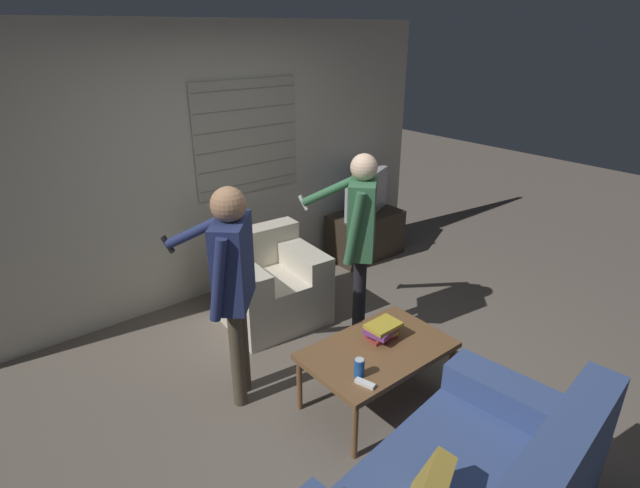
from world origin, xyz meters
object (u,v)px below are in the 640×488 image
object	(u,v)px
tv	(366,193)
person_right_standing	(361,227)
soda_can	(359,368)
armchair_beige	(269,285)
book_stack	(382,330)
spare_remote	(365,383)
coffee_table	(378,353)
person_left_standing	(232,272)

from	to	relation	value
tv	person_right_standing	size ratio (longest dim) A/B	0.48
tv	soda_can	bearing A→B (deg)	21.15
armchair_beige	person_right_standing	xyz separation A→B (m)	(0.41, -0.74, 0.69)
book_stack	spare_remote	size ratio (longest dim) A/B	1.91
soda_can	spare_remote	xyz separation A→B (m)	(-0.03, -0.09, -0.05)
coffee_table	spare_remote	size ratio (longest dim) A/B	7.46
person_right_standing	book_stack	world-z (taller)	person_right_standing
tv	person_right_standing	distance (m)	1.71
person_right_standing	soda_can	xyz separation A→B (m)	(-0.76, -0.82, -0.51)
coffee_table	spare_remote	bearing A→B (deg)	-146.55
coffee_table	tv	world-z (taller)	tv
person_left_standing	tv	bearing A→B (deg)	-21.33
person_left_standing	soda_can	xyz separation A→B (m)	(0.41, -0.79, -0.49)
book_stack	soda_can	size ratio (longest dim) A/B	2.06
person_left_standing	book_stack	bearing A→B (deg)	-83.85
person_left_standing	spare_remote	xyz separation A→B (m)	(0.38, -0.88, -0.54)
armchair_beige	coffee_table	bearing A→B (deg)	92.16
soda_can	person_right_standing	bearing A→B (deg)	47.13
armchair_beige	soda_can	bearing A→B (deg)	81.39
armchair_beige	soda_can	distance (m)	1.61
coffee_table	person_left_standing	bearing A→B (deg)	137.41
soda_can	book_stack	bearing A→B (deg)	26.36
armchair_beige	coffee_table	world-z (taller)	armchair_beige
book_stack	person_left_standing	bearing A→B (deg)	144.26
person_right_standing	armchair_beige	bearing A→B (deg)	76.13
coffee_table	person_left_standing	world-z (taller)	person_left_standing
armchair_beige	tv	distance (m)	1.73
spare_remote	coffee_table	bearing A→B (deg)	16.75
person_right_standing	soda_can	bearing A→B (deg)	-175.59
coffee_table	person_right_standing	size ratio (longest dim) A/B	0.63
coffee_table	armchair_beige	bearing A→B (deg)	87.84
person_left_standing	book_stack	size ratio (longest dim) A/B	6.11
tv	soda_can	xyz separation A→B (m)	(-1.98, -2.00, -0.25)
armchair_beige	spare_remote	distance (m)	1.70
armchair_beige	person_left_standing	xyz separation A→B (m)	(-0.77, -0.77, 0.67)
tv	person_left_standing	world-z (taller)	person_left_standing
book_stack	spare_remote	bearing A→B (deg)	-146.58
person_left_standing	coffee_table	bearing A→B (deg)	-90.69
coffee_table	person_right_standing	world-z (taller)	person_right_standing
person_left_standing	person_right_standing	xyz separation A→B (m)	(1.18, 0.03, 0.02)
tv	soda_can	world-z (taller)	tv
coffee_table	book_stack	xyz separation A→B (m)	(0.10, 0.07, 0.11)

